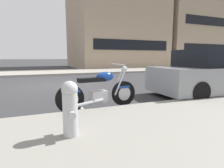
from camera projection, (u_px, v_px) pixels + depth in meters
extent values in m
plane|color=#333335|center=(59.00, 85.00, 8.65)|extent=(260.00, 260.00, 0.00)
cube|color=gray|center=(166.00, 69.00, 19.85)|extent=(120.00, 5.00, 0.14)
cube|color=silver|center=(80.00, 107.00, 4.85)|extent=(0.12, 2.20, 0.01)
cylinder|color=black|center=(123.00, 93.00, 5.01)|extent=(0.67, 0.17, 0.67)
cylinder|color=silver|center=(123.00, 93.00, 5.01)|extent=(0.38, 0.15, 0.37)
cylinder|color=black|center=(70.00, 99.00, 4.33)|extent=(0.67, 0.17, 0.67)
cylinder|color=silver|center=(70.00, 99.00, 4.33)|extent=(0.38, 0.15, 0.37)
cube|color=silver|center=(99.00, 97.00, 4.67)|extent=(0.42, 0.30, 0.30)
cube|color=black|center=(92.00, 80.00, 4.53)|extent=(0.70, 0.28, 0.10)
ellipsoid|color=navy|center=(105.00, 77.00, 4.69)|extent=(0.50, 0.28, 0.24)
cube|color=navy|center=(72.00, 91.00, 4.33)|extent=(0.37, 0.21, 0.06)
cube|color=navy|center=(123.00, 87.00, 4.97)|extent=(0.33, 0.19, 0.06)
cylinder|color=silver|center=(117.00, 82.00, 4.96)|extent=(0.34, 0.07, 0.65)
cylinder|color=silver|center=(120.00, 82.00, 4.83)|extent=(0.34, 0.07, 0.65)
cylinder|color=silver|center=(118.00, 64.00, 4.81)|extent=(0.09, 0.62, 0.04)
sphere|color=silver|center=(124.00, 69.00, 4.92)|extent=(0.15, 0.15, 0.15)
cylinder|color=silver|center=(90.00, 103.00, 4.43)|extent=(0.71, 0.15, 0.16)
cube|color=gray|center=(216.00, 78.00, 6.54)|extent=(4.70, 2.14, 0.81)
cube|color=black|center=(214.00, 58.00, 6.40)|extent=(2.40, 1.84, 0.58)
cylinder|color=black|center=(165.00, 84.00, 6.88)|extent=(0.63, 0.26, 0.62)
cylinder|color=black|center=(199.00, 92.00, 5.31)|extent=(0.63, 0.26, 0.62)
cylinder|color=#B7B7BC|center=(70.00, 115.00, 2.73)|extent=(0.22, 0.22, 0.64)
sphere|color=#B7B7BC|center=(70.00, 89.00, 2.68)|extent=(0.24, 0.24, 0.24)
cylinder|color=#B7B7BC|center=(69.00, 110.00, 2.85)|extent=(0.10, 0.08, 0.10)
cylinder|color=#B7B7BC|center=(72.00, 115.00, 2.60)|extent=(0.10, 0.08, 0.10)
cube|color=tan|center=(113.00, 22.00, 24.99)|extent=(10.80, 10.89, 11.95)
cube|color=black|center=(133.00, 45.00, 20.47)|extent=(9.07, 0.06, 1.10)
cube|color=tan|center=(194.00, 29.00, 29.25)|extent=(14.46, 8.90, 11.30)
cube|color=black|center=(218.00, 49.00, 25.61)|extent=(12.15, 0.06, 1.10)
cube|color=black|center=(221.00, 22.00, 25.11)|extent=(12.15, 0.06, 1.10)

